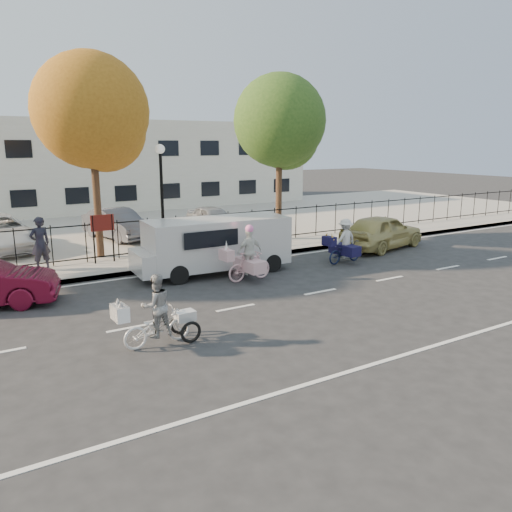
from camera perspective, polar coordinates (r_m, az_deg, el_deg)
ground at (r=14.06m, az=-2.34°, el=-5.95°), size 120.00×120.00×0.00m
road_markings at (r=14.06m, az=-2.34°, el=-5.93°), size 60.00×9.52×0.01m
curb at (r=18.46m, az=-9.92°, el=-1.34°), size 60.00×0.10×0.15m
sidewalk at (r=19.41m, az=-11.05°, el=-0.69°), size 60.00×2.20×0.15m
parking_lot at (r=27.80m, az=-17.43°, el=2.98°), size 60.00×15.60×0.15m
iron_fence at (r=20.26m, az=-12.23°, el=2.20°), size 58.00×0.06×1.50m
building at (r=37.27m, az=-21.52°, el=9.55°), size 34.00×10.00×6.00m
lamppost at (r=19.78m, az=-10.77°, el=8.48°), size 0.36×0.36×4.33m
street_sign at (r=19.29m, az=-17.11°, el=2.96°), size 0.85×0.06×1.80m
zebra_trike at (r=11.59m, az=-11.25°, el=-6.96°), size 1.94×0.75×1.67m
unicorn_bike at (r=16.62m, az=-0.84°, el=-0.49°), size 1.88×1.31×1.90m
bull_bike at (r=19.43m, az=10.07°, el=1.19°), size 1.86×1.28×1.71m
white_van at (r=17.62m, az=-4.71°, el=1.47°), size 5.56×2.14×1.94m
gold_sedan at (r=22.40m, az=14.18°, el=2.72°), size 4.74×2.72×1.52m
pedestrian at (r=18.95m, az=-23.45°, el=1.32°), size 0.78×0.61×1.89m
lot_car_c at (r=24.10m, az=-15.53°, el=3.55°), size 2.46×4.47×1.40m
lot_car_d at (r=25.43m, az=-4.93°, el=4.29°), size 1.70×3.82×1.28m
tree_mid at (r=20.18m, az=-17.96°, el=14.91°), size 4.27×4.27×7.82m
tree_east at (r=23.08m, az=2.92°, el=14.68°), size 4.12×4.12×7.56m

